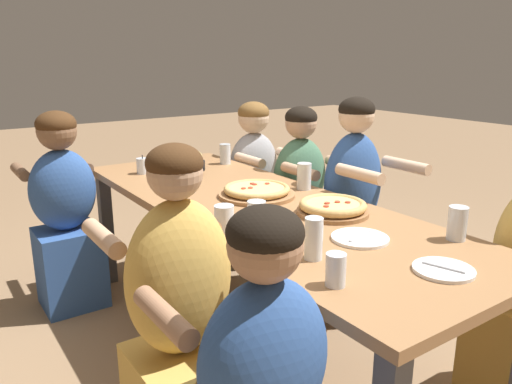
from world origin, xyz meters
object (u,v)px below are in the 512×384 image
empty_plate_a (360,238)px  diner_far_left (254,187)px  drinking_glass_c (304,177)px  skillet_bowl (186,160)px  pizza_board_main (257,191)px  empty_plate_b (443,270)px  drinking_glass_g (257,215)px  drinking_glass_d (336,272)px  drinking_glass_f (225,155)px  diner_far_midleft (299,205)px  cocktail_glass_blue (143,167)px  diner_far_center (351,218)px  diner_near_midright (181,333)px  drinking_glass_a (457,226)px  drinking_glass_e (224,220)px  drinking_glass_b (314,241)px  diner_near_left (66,218)px  pizza_board_second (333,207)px

empty_plate_a → diner_far_left: 1.70m
drinking_glass_c → skillet_bowl: bearing=-159.9°
pizza_board_main → empty_plate_a: bearing=-1.6°
empty_plate_b → drinking_glass_g: drinking_glass_g is taller
drinking_glass_d → drinking_glass_g: (-0.54, 0.09, 0.01)m
pizza_board_main → drinking_glass_f: bearing=160.1°
skillet_bowl → diner_far_midleft: size_ratio=0.29×
pizza_board_main → diner_far_left: (-0.87, 0.58, -0.26)m
pizza_board_main → empty_plate_a: (0.71, -0.02, -0.02)m
cocktail_glass_blue → diner_far_center: bearing=44.8°
pizza_board_main → diner_near_midright: diner_near_midright is taller
pizza_board_main → drinking_glass_f: drinking_glass_f is taller
cocktail_glass_blue → diner_far_midleft: diner_far_midleft is taller
drinking_glass_a → drinking_glass_e: bearing=-130.9°
skillet_bowl → diner_far_center: size_ratio=0.27×
pizza_board_main → drinking_glass_d: size_ratio=3.70×
drinking_glass_c → empty_plate_a: bearing=-23.5°
pizza_board_main → drinking_glass_c: (0.03, 0.28, 0.04)m
drinking_glass_b → diner_near_left: (-1.62, -0.42, -0.28)m
drinking_glass_g → drinking_glass_a: bearing=46.7°
empty_plate_a → drinking_glass_g: 0.41m
drinking_glass_f → diner_near_midright: diner_near_midright is taller
cocktail_glass_blue → diner_far_left: 0.90m
empty_plate_b → drinking_glass_e: 0.82m
pizza_board_main → diner_far_midleft: diner_far_midleft is taller
empty_plate_b → drinking_glass_d: (-0.12, -0.35, 0.04)m
drinking_glass_d → diner_far_center: 1.30m
cocktail_glass_blue → diner_far_midleft: (0.41, 0.85, -0.28)m
pizza_board_main → pizza_board_second: size_ratio=1.20×
skillet_bowl → drinking_glass_c: size_ratio=2.39×
empty_plate_a → drinking_glass_b: bearing=-81.9°
drinking_glass_a → drinking_glass_e: drinking_glass_a is taller
drinking_glass_b → drinking_glass_c: (-0.72, 0.56, -0.00)m
diner_near_left → diner_far_midleft: 1.38m
pizza_board_main → pizza_board_second: (0.42, 0.11, 0.00)m
empty_plate_a → drinking_glass_g: size_ratio=1.85×
empty_plate_b → cocktail_glass_blue: 1.85m
diner_far_midleft → cocktail_glass_blue: bearing=-25.6°
diner_near_left → diner_far_center: bearing=-36.7°
empty_plate_a → drinking_glass_e: 0.52m
diner_near_left → drinking_glass_c: bearing=-42.8°
cocktail_glass_blue → drinking_glass_e: 1.12m
drinking_glass_g → drinking_glass_d: bearing=-9.4°
diner_near_left → diner_far_left: 1.28m
pizza_board_second → cocktail_glass_blue: cocktail_glass_blue is taller
drinking_glass_c → diner_near_left: diner_near_left is taller
drinking_glass_c → drinking_glass_f: size_ratio=1.08×
empty_plate_b → cocktail_glass_blue: (-1.84, -0.26, 0.03)m
drinking_glass_a → skillet_bowl: bearing=-170.3°
drinking_glass_b → drinking_glass_e: (-0.41, -0.10, -0.02)m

